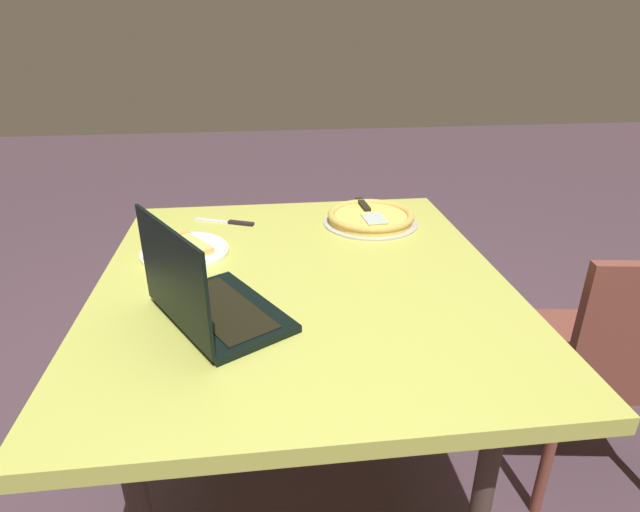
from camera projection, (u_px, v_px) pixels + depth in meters
The scene contains 7 objects.
ground_plane at pixel (305, 478), 1.72m from camera, with size 12.00×12.00×0.00m, color #44313B.
dining_table at pixel (302, 298), 1.43m from camera, with size 1.24×1.10×0.77m.
laptop at pixel (206, 300), 1.17m from camera, with size 0.41×0.36×0.26m.
pizza_plate at pixel (184, 250), 1.53m from camera, with size 0.26×0.26×0.04m.
pizza_tray at pixel (371, 217), 1.76m from camera, with size 0.33×0.33×0.04m.
table_knife at pixel (230, 222), 1.76m from camera, with size 0.10×0.21×0.01m.
chair_near at pixel (619, 353), 1.51m from camera, with size 0.51×0.51×0.87m.
Camera 1 is at (1.24, -0.10, 1.41)m, focal length 28.64 mm.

